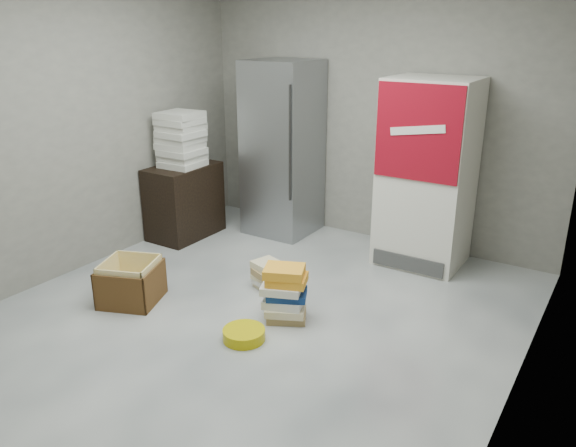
# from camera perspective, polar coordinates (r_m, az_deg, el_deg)

# --- Properties ---
(ground) EXTENTS (5.00, 5.00, 0.00)m
(ground) POSITION_cam_1_polar(r_m,az_deg,el_deg) (4.46, -5.80, -10.88)
(ground) COLOR silver
(ground) RESTS_ON ground
(room_shell) EXTENTS (4.04, 5.04, 2.82)m
(room_shell) POSITION_cam_1_polar(r_m,az_deg,el_deg) (3.87, -6.74, 12.66)
(room_shell) COLOR gray
(room_shell) RESTS_ON ground
(steel_fridge) EXTENTS (0.70, 0.72, 1.90)m
(steel_fridge) POSITION_cam_1_polar(r_m,az_deg,el_deg) (6.24, -0.53, 7.58)
(steel_fridge) COLOR #96999D
(steel_fridge) RESTS_ON ground
(coke_cooler) EXTENTS (0.80, 0.73, 1.80)m
(coke_cooler) POSITION_cam_1_polar(r_m,az_deg,el_deg) (5.54, 13.95, 4.95)
(coke_cooler) COLOR silver
(coke_cooler) RESTS_ON ground
(wood_shelf) EXTENTS (0.50, 0.80, 0.80)m
(wood_shelf) POSITION_cam_1_polar(r_m,az_deg,el_deg) (6.32, -10.48, 2.25)
(wood_shelf) COLOR black
(wood_shelf) RESTS_ON ground
(supply_box_stack) EXTENTS (0.44, 0.44, 0.58)m
(supply_box_stack) POSITION_cam_1_polar(r_m,az_deg,el_deg) (6.14, -10.81, 8.40)
(supply_box_stack) COLOR beige
(supply_box_stack) RESTS_ON wood_shelf
(phonebook_stack_main) EXTENTS (0.41, 0.38, 0.46)m
(phonebook_stack_main) POSITION_cam_1_polar(r_m,az_deg,el_deg) (4.51, -0.31, -7.14)
(phonebook_stack_main) COLOR #9A7F50
(phonebook_stack_main) RESTS_ON ground
(phonebook_stack_side) EXTENTS (0.36, 0.34, 0.25)m
(phonebook_stack_side) POSITION_cam_1_polar(r_m,az_deg,el_deg) (5.05, -1.88, -5.36)
(phonebook_stack_side) COLOR beige
(phonebook_stack_side) RESTS_ON ground
(cardboard_box) EXTENTS (0.60, 0.60, 0.37)m
(cardboard_box) POSITION_cam_1_polar(r_m,az_deg,el_deg) (5.01, -15.65, -6.01)
(cardboard_box) COLOR gold
(cardboard_box) RESTS_ON ground
(bucket_lid) EXTENTS (0.42, 0.42, 0.09)m
(bucket_lid) POSITION_cam_1_polar(r_m,az_deg,el_deg) (4.34, -4.50, -11.17)
(bucket_lid) COLOR #C5B206
(bucket_lid) RESTS_ON ground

